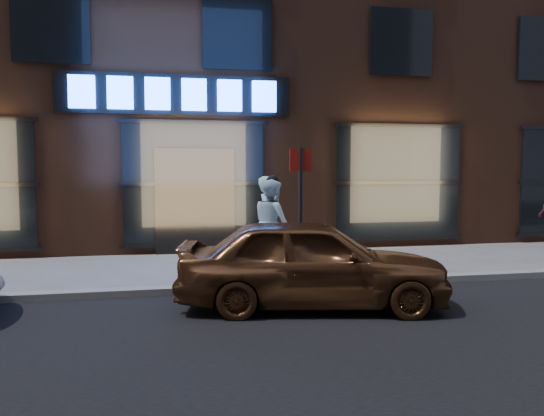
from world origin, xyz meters
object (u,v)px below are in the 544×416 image
Objects in this scene: man_bowtie at (269,220)px; gold_sedan at (312,262)px; man_cap at (272,223)px; sign_post at (301,203)px.

man_bowtie reaches higher than gold_sedan.
man_bowtie reaches higher than man_cap.
man_cap reaches higher than gold_sedan.
sign_post reaches higher than gold_sedan.
sign_post is (0.08, -2.31, 0.49)m from man_bowtie.
gold_sedan is 1.47m from sign_post.
man_bowtie is at bearing 94.14° from sign_post.
gold_sedan is at bearing 166.20° from man_cap.
man_cap is 0.76× the size of sign_post.
man_bowtie is 0.78× the size of sign_post.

